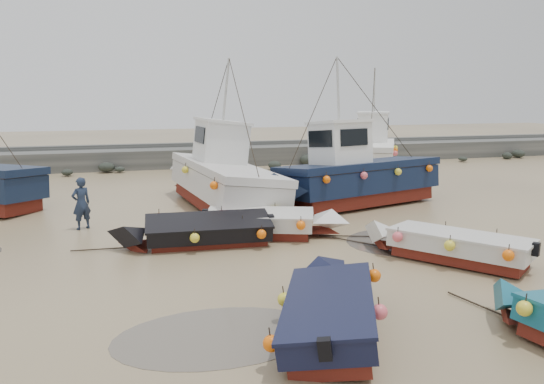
{
  "coord_description": "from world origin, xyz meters",
  "views": [
    {
      "loc": [
        -3.88,
        -12.83,
        4.76
      ],
      "look_at": [
        0.9,
        4.46,
        1.4
      ],
      "focal_mm": 35.0,
      "sensor_mm": 36.0,
      "label": 1
    }
  ],
  "objects_px": {
    "dinghy_5": "(270,220)",
    "dinghy_6": "(447,242)",
    "dinghy_1": "(334,303)",
    "cabin_boat_2": "(349,176)",
    "cabin_boat_1": "(217,176)",
    "cabin_boat_3": "(372,149)",
    "person": "(83,229)",
    "dinghy_4": "(197,228)"
  },
  "relations": [
    {
      "from": "cabin_boat_3",
      "to": "dinghy_6",
      "type": "bearing_deg",
      "value": -80.44
    },
    {
      "from": "dinghy_4",
      "to": "cabin_boat_3",
      "type": "bearing_deg",
      "value": -40.46
    },
    {
      "from": "cabin_boat_1",
      "to": "person",
      "type": "bearing_deg",
      "value": -161.19
    },
    {
      "from": "cabin_boat_2",
      "to": "person",
      "type": "distance_m",
      "value": 10.77
    },
    {
      "from": "dinghy_5",
      "to": "dinghy_6",
      "type": "distance_m",
      "value": 5.71
    },
    {
      "from": "dinghy_1",
      "to": "dinghy_5",
      "type": "relative_size",
      "value": 1.03
    },
    {
      "from": "dinghy_1",
      "to": "cabin_boat_2",
      "type": "distance_m",
      "value": 12.08
    },
    {
      "from": "dinghy_1",
      "to": "cabin_boat_3",
      "type": "distance_m",
      "value": 22.51
    },
    {
      "from": "cabin_boat_1",
      "to": "cabin_boat_2",
      "type": "distance_m",
      "value": 5.58
    },
    {
      "from": "dinghy_4",
      "to": "cabin_boat_2",
      "type": "bearing_deg",
      "value": -56.43
    },
    {
      "from": "dinghy_4",
      "to": "person",
      "type": "bearing_deg",
      "value": 52.92
    },
    {
      "from": "cabin_boat_2",
      "to": "cabin_boat_3",
      "type": "distance_m",
      "value": 10.48
    },
    {
      "from": "dinghy_6",
      "to": "cabin_boat_1",
      "type": "xyz_separation_m",
      "value": [
        -5.1,
        9.18,
        0.76
      ]
    },
    {
      "from": "dinghy_1",
      "to": "cabin_boat_3",
      "type": "xyz_separation_m",
      "value": [
        10.54,
        19.88,
        0.84
      ]
    },
    {
      "from": "dinghy_5",
      "to": "cabin_boat_2",
      "type": "height_order",
      "value": "cabin_boat_2"
    },
    {
      "from": "dinghy_5",
      "to": "cabin_boat_3",
      "type": "height_order",
      "value": "cabin_boat_3"
    },
    {
      "from": "dinghy_4",
      "to": "cabin_boat_1",
      "type": "distance_m",
      "value": 6.01
    },
    {
      "from": "cabin_boat_1",
      "to": "person",
      "type": "xyz_separation_m",
      "value": [
        -5.31,
        -2.63,
        -1.3
      ]
    },
    {
      "from": "dinghy_4",
      "to": "cabin_boat_2",
      "type": "distance_m",
      "value": 8.13
    },
    {
      "from": "cabin_boat_1",
      "to": "dinghy_5",
      "type": "bearing_deg",
      "value": -88.18
    },
    {
      "from": "dinghy_1",
      "to": "person",
      "type": "distance_m",
      "value": 11.39
    },
    {
      "from": "dinghy_5",
      "to": "cabin_boat_2",
      "type": "relative_size",
      "value": 0.56
    },
    {
      "from": "dinghy_6",
      "to": "person",
      "type": "distance_m",
      "value": 12.31
    },
    {
      "from": "dinghy_5",
      "to": "person",
      "type": "height_order",
      "value": "dinghy_5"
    },
    {
      "from": "dinghy_1",
      "to": "cabin_boat_1",
      "type": "height_order",
      "value": "cabin_boat_1"
    },
    {
      "from": "dinghy_6",
      "to": "cabin_boat_2",
      "type": "bearing_deg",
      "value": 50.0
    },
    {
      "from": "cabin_boat_3",
      "to": "person",
      "type": "relative_size",
      "value": 4.62
    },
    {
      "from": "dinghy_4",
      "to": "person",
      "type": "xyz_separation_m",
      "value": [
        -3.66,
        3.1,
        -0.54
      ]
    },
    {
      "from": "cabin_boat_3",
      "to": "cabin_boat_1",
      "type": "bearing_deg",
      "value": -117.25
    },
    {
      "from": "dinghy_1",
      "to": "person",
      "type": "relative_size",
      "value": 3.19
    },
    {
      "from": "dinghy_6",
      "to": "person",
      "type": "xyz_separation_m",
      "value": [
        -10.41,
        6.55,
        -0.54
      ]
    },
    {
      "from": "cabin_boat_2",
      "to": "person",
      "type": "height_order",
      "value": "cabin_boat_2"
    },
    {
      "from": "dinghy_1",
      "to": "cabin_boat_1",
      "type": "distance_m",
      "value": 12.58
    },
    {
      "from": "dinghy_1",
      "to": "dinghy_6",
      "type": "distance_m",
      "value": 5.91
    },
    {
      "from": "dinghy_4",
      "to": "cabin_boat_3",
      "type": "xyz_separation_m",
      "value": [
        12.43,
        13.05,
        0.84
      ]
    },
    {
      "from": "dinghy_5",
      "to": "dinghy_6",
      "type": "xyz_separation_m",
      "value": [
        4.22,
        -3.85,
        -0.0
      ]
    },
    {
      "from": "dinghy_5",
      "to": "person",
      "type": "bearing_deg",
      "value": -94.36
    },
    {
      "from": "dinghy_4",
      "to": "cabin_boat_3",
      "type": "relative_size",
      "value": 0.73
    },
    {
      "from": "person",
      "to": "dinghy_6",
      "type": "bearing_deg",
      "value": 118.61
    },
    {
      "from": "dinghy_1",
      "to": "dinghy_4",
      "type": "height_order",
      "value": "same"
    },
    {
      "from": "cabin_boat_2",
      "to": "cabin_boat_3",
      "type": "bearing_deg",
      "value": -48.1
    },
    {
      "from": "dinghy_5",
      "to": "person",
      "type": "relative_size",
      "value": 3.1
    }
  ]
}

